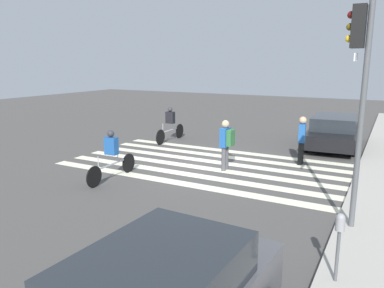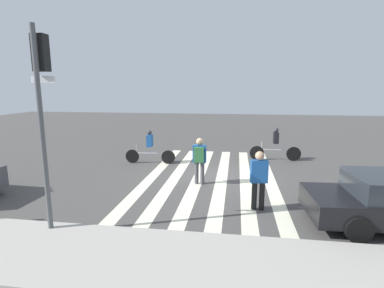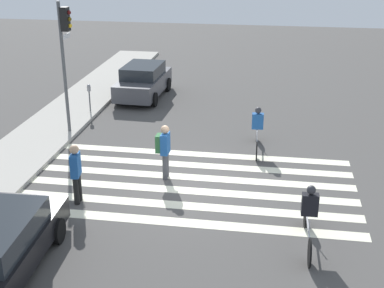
# 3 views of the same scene
# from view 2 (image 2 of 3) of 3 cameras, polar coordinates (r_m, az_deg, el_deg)

# --- Properties ---
(ground_plane) EXTENTS (60.00, 60.00, 0.00)m
(ground_plane) POSITION_cam_2_polar(r_m,az_deg,el_deg) (12.27, 3.49, -6.34)
(ground_plane) COLOR #4C4947
(sidewalk_curb) EXTENTS (36.00, 2.50, 0.14)m
(sidewalk_curb) POSITION_cam_2_polar(r_m,az_deg,el_deg) (6.55, -1.66, -21.78)
(sidewalk_curb) COLOR #ADA89E
(sidewalk_curb) RESTS_ON ground_plane
(crosswalk_stripes) EXTENTS (5.16, 10.00, 0.01)m
(crosswalk_stripes) POSITION_cam_2_polar(r_m,az_deg,el_deg) (12.27, 3.49, -6.32)
(crosswalk_stripes) COLOR #F2EDCC
(crosswalk_stripes) RESTS_ON ground_plane
(traffic_light) EXTENTS (0.60, 0.50, 5.00)m
(traffic_light) POSITION_cam_2_polar(r_m,az_deg,el_deg) (7.91, -26.72, 8.88)
(traffic_light) COLOR #515456
(traffic_light) RESTS_ON ground_plane
(pedestrian_adult_tall_backpack) EXTENTS (0.52, 0.29, 1.78)m
(pedestrian_adult_tall_backpack) POSITION_cam_2_polar(r_m,az_deg,el_deg) (9.04, 12.61, -6.17)
(pedestrian_adult_tall_backpack) COLOR black
(pedestrian_adult_tall_backpack) RESTS_ON ground_plane
(pedestrian_adult_yellow_jacket) EXTENTS (0.49, 0.41, 1.76)m
(pedestrian_adult_yellow_jacket) POSITION_cam_2_polar(r_m,az_deg,el_deg) (11.13, 1.42, -2.61)
(pedestrian_adult_yellow_jacket) COLOR #4C4C51
(pedestrian_adult_yellow_jacket) RESTS_ON ground_plane
(cyclist_near_curb) EXTENTS (2.50, 0.40, 1.65)m
(cyclist_near_curb) POSITION_cam_2_polar(r_m,az_deg,el_deg) (15.42, 15.64, 0.13)
(cyclist_near_curb) COLOR black
(cyclist_near_curb) RESTS_ON ground_plane
(cyclist_mid_street) EXTENTS (2.41, 0.41, 1.61)m
(cyclist_mid_street) POSITION_cam_2_polar(r_m,az_deg,el_deg) (14.38, -8.03, -0.34)
(cyclist_mid_street) COLOR black
(cyclist_mid_street) RESTS_ON ground_plane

